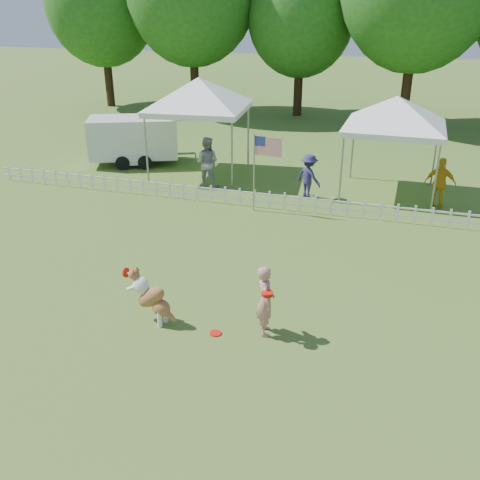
{
  "coord_description": "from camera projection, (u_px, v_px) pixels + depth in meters",
  "views": [
    {
      "loc": [
        3.13,
        -8.81,
        6.18
      ],
      "look_at": [
        -0.2,
        2.0,
        1.1
      ],
      "focal_mm": 40.0,
      "sensor_mm": 36.0,
      "label": 1
    }
  ],
  "objects": [
    {
      "name": "canopy_tent_right",
      "position": [
        392.0,
        148.0,
        18.03
      ],
      "size": [
        3.22,
        3.22,
        3.28
      ],
      "primitive_type": null,
      "rotation": [
        0.0,
        0.0,
        -0.02
      ],
      "color": "white",
      "rests_on": "ground"
    },
    {
      "name": "cargo_trailer",
      "position": [
        134.0,
        140.0,
        21.79
      ],
      "size": [
        4.78,
        3.5,
        1.93
      ],
      "primitive_type": null,
      "rotation": [
        0.0,
        0.0,
        0.41
      ],
      "color": "white",
      "rests_on": "ground"
    },
    {
      "name": "dog",
      "position": [
        152.0,
        298.0,
        11.03
      ],
      "size": [
        1.16,
        0.58,
        1.15
      ],
      "primitive_type": null,
      "rotation": [
        0.0,
        0.0,
        -0.19
      ],
      "color": "brown",
      "rests_on": "ground"
    },
    {
      "name": "ground",
      "position": [
        221.0,
        327.0,
        11.05
      ],
      "size": [
        120.0,
        120.0,
        0.0
      ],
      "primitive_type": "plane",
      "color": "#396D22",
      "rests_on": "ground"
    },
    {
      "name": "handler",
      "position": [
        266.0,
        300.0,
        10.59
      ],
      "size": [
        0.53,
        0.64,
        1.5
      ],
      "primitive_type": "imported",
      "rotation": [
        0.0,
        0.0,
        1.93
      ],
      "color": "tan",
      "rests_on": "ground"
    },
    {
      "name": "spectator_c",
      "position": [
        440.0,
        183.0,
        17.11
      ],
      "size": [
        1.01,
        0.51,
        1.66
      ],
      "primitive_type": "imported",
      "rotation": [
        0.0,
        0.0,
        3.03
      ],
      "color": "gold",
      "rests_on": "ground"
    },
    {
      "name": "spectator_a",
      "position": [
        207.0,
        162.0,
        19.05
      ],
      "size": [
        0.89,
        0.69,
        1.82
      ],
      "primitive_type": "imported",
      "rotation": [
        0.0,
        0.0,
        3.15
      ],
      "color": "gray",
      "rests_on": "ground"
    },
    {
      "name": "flag_pole",
      "position": [
        254.0,
        173.0,
        16.7
      ],
      "size": [
        0.96,
        0.19,
        2.48
      ],
      "primitive_type": null,
      "rotation": [
        0.0,
        0.0,
        -0.1
      ],
      "color": "gray",
      "rests_on": "ground"
    },
    {
      "name": "picket_fence",
      "position": [
        292.0,
        202.0,
        17.03
      ],
      "size": [
        22.0,
        0.08,
        0.6
      ],
      "primitive_type": null,
      "color": "white",
      "rests_on": "ground"
    },
    {
      "name": "canopy_tent_left",
      "position": [
        200.0,
        128.0,
        20.17
      ],
      "size": [
        3.77,
        3.77,
        3.55
      ],
      "primitive_type": null,
      "rotation": [
        0.0,
        0.0,
        0.1
      ],
      "color": "white",
      "rests_on": "ground"
    },
    {
      "name": "tree_center_left",
      "position": [
        301.0,
        26.0,
        29.46
      ],
      "size": [
        6.0,
        6.0,
        9.8
      ],
      "primitive_type": null,
      "color": "#215217",
      "rests_on": "ground"
    },
    {
      "name": "frisbee_on_turf",
      "position": [
        216.0,
        333.0,
        10.84
      ],
      "size": [
        0.26,
        0.26,
        0.02
      ],
      "primitive_type": "cylinder",
      "rotation": [
        0.0,
        0.0,
        0.07
      ],
      "color": "red",
      "rests_on": "ground"
    },
    {
      "name": "tree_left",
      "position": [
        192.0,
        4.0,
        29.75
      ],
      "size": [
        7.4,
        7.4,
        12.0
      ],
      "primitive_type": null,
      "color": "#215217",
      "rests_on": "ground"
    },
    {
      "name": "spectator_b",
      "position": [
        309.0,
        176.0,
        18.0
      ],
      "size": [
        1.13,
        1.01,
        1.52
      ],
      "primitive_type": "imported",
      "rotation": [
        0.0,
        0.0,
        2.56
      ],
      "color": "navy",
      "rests_on": "ground"
    },
    {
      "name": "tree_far_left",
      "position": [
        102.0,
        13.0,
        32.0
      ],
      "size": [
        6.6,
        6.6,
        11.0
      ],
      "primitive_type": null,
      "color": "#215217",
      "rests_on": "ground"
    }
  ]
}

